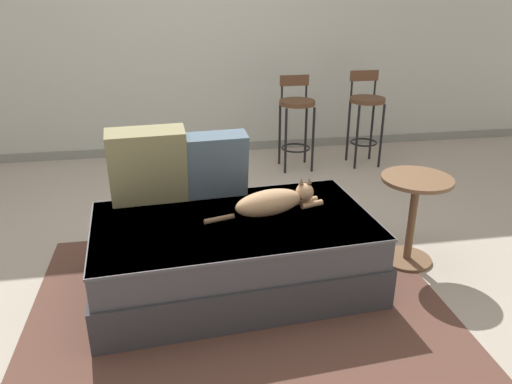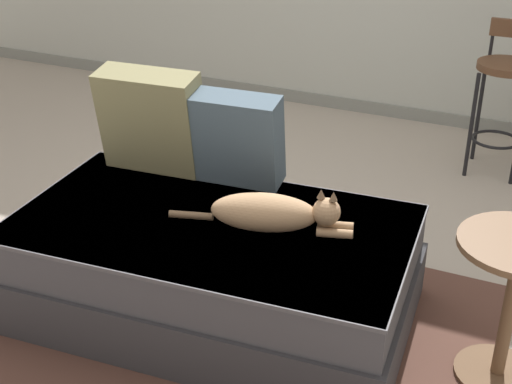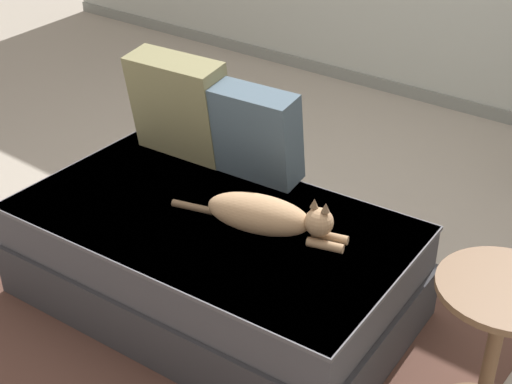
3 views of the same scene
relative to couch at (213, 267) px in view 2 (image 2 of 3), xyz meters
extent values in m
plane|color=#A89E8E|center=(0.00, 0.40, -0.22)|extent=(16.00, 16.00, 0.00)
cube|color=gray|center=(0.00, 2.60, -0.18)|extent=(8.00, 0.02, 0.09)
cube|color=brown|center=(0.00, -0.30, -0.22)|extent=(2.33, 2.03, 0.01)
cube|color=#353539|center=(0.00, 0.00, -0.10)|extent=(1.69, 1.05, 0.25)
cube|color=#47474C|center=(0.00, 0.00, 0.12)|extent=(1.65, 1.01, 0.19)
cube|color=#525257|center=(0.00, 0.00, 0.21)|extent=(1.66, 1.02, 0.02)
cube|color=#847F56|center=(-0.47, 0.33, 0.46)|extent=(0.48, 0.27, 0.48)
cube|color=#4C6070|center=(-0.07, 0.36, 0.43)|extent=(0.42, 0.23, 0.42)
ellipsoid|color=tan|center=(0.21, 0.03, 0.29)|extent=(0.45, 0.28, 0.15)
sphere|color=tan|center=(0.45, 0.10, 0.31)|extent=(0.11, 0.11, 0.11)
cone|color=brown|center=(0.42, 0.10, 0.39)|extent=(0.03, 0.03, 0.04)
cone|color=brown|center=(0.47, 0.10, 0.39)|extent=(0.03, 0.03, 0.04)
cylinder|color=tan|center=(0.49, 0.08, 0.24)|extent=(0.14, 0.07, 0.04)
cylinder|color=tan|center=(0.47, 0.14, 0.24)|extent=(0.14, 0.07, 0.04)
cylinder|color=brown|center=(-0.08, -0.02, 0.24)|extent=(0.18, 0.08, 0.03)
cylinder|color=black|center=(0.73, 1.82, 0.09)|extent=(0.02, 0.02, 0.63)
cylinder|color=black|center=(0.73, 2.09, 0.09)|extent=(0.02, 0.02, 0.63)
torus|color=black|center=(0.86, 1.96, -0.02)|extent=(0.28, 0.28, 0.02)
cylinder|color=brown|center=(0.86, 1.96, 0.43)|extent=(0.34, 0.34, 0.04)
cylinder|color=black|center=(0.74, 2.09, 0.51)|extent=(0.02, 0.02, 0.20)
cylinder|color=brown|center=(1.16, 0.09, 0.06)|extent=(0.05, 0.05, 0.57)
cylinder|color=brown|center=(1.16, 0.09, -0.21)|extent=(0.32, 0.32, 0.02)
camera|label=1|loc=(-0.31, -2.57, 1.48)|focal=35.00mm
camera|label=2|loc=(1.21, -2.19, 1.62)|focal=50.00mm
camera|label=3|loc=(1.65, -1.79, 1.73)|focal=50.00mm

